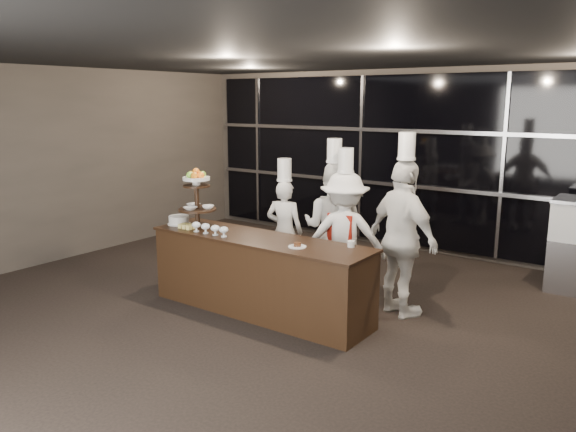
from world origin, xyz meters
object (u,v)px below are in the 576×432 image
Objects in this scene: layer_cake at (179,220)px; chef_d at (403,238)px; chef_b at (333,227)px; chef_c at (344,236)px; buffet_counter at (260,275)px; chef_a at (285,229)px; display_stand at (197,194)px.

chef_d reaches higher than layer_cake.
chef_b is 0.32m from chef_c.
chef_c reaches higher than buffet_counter.
chef_a is at bearing 54.28° from layer_cake.
layer_cake is 0.17× the size of chef_a.
chef_b is 1.13m from chef_d.
chef_b is at bearing 75.60° from buffet_counter.
display_stand is 1.93m from chef_c.
buffet_counter is at bearing -68.00° from chef_a.
layer_cake is at bearing -125.72° from chef_a.
chef_a is (0.55, 1.12, -0.59)m from display_stand.
chef_c is (0.26, -0.17, -0.05)m from chef_b.
display_stand reaches higher than buffet_counter.
layer_cake is 0.15× the size of chef_b.
chef_a is at bearing 173.55° from chef_d.
display_stand is 0.35× the size of chef_d.
display_stand is 0.43× the size of chef_a.
chef_b reaches higher than display_stand.
buffet_counter is 1.41× the size of chef_b.
chef_b is at bearing 166.66° from chef_d.
chef_b reaches higher than chef_c.
layer_cake is at bearing -150.40° from chef_c.
display_stand is 0.47m from layer_cake.
chef_b is at bearing 3.91° from chef_a.
chef_c is at bearing 32.68° from display_stand.
layer_cake is at bearing -177.78° from buffet_counter.
chef_b is at bearing 41.94° from display_stand.
chef_a is (-0.45, 1.12, 0.29)m from buffet_counter.
buffet_counter is 1.32× the size of chef_d.
chef_d is (2.69, 0.96, -0.04)m from layer_cake.
chef_d is (1.10, -0.26, 0.06)m from chef_b.
chef_a is 0.85× the size of chef_b.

